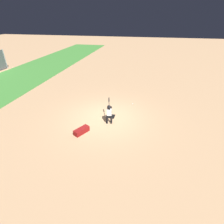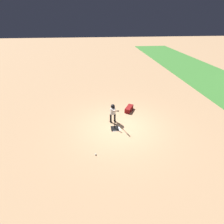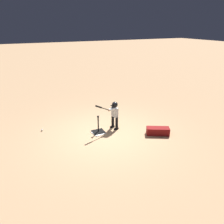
{
  "view_description": "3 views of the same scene",
  "coord_description": "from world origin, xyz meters",
  "px_view_note": "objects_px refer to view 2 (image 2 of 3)",
  "views": [
    {
      "loc": [
        -8.69,
        -2.21,
        5.33
      ],
      "look_at": [
        -0.37,
        -0.46,
        0.62
      ],
      "focal_mm": 28.0,
      "sensor_mm": 36.0,
      "label": 1
    },
    {
      "loc": [
        7.91,
        -1.28,
        5.37
      ],
      "look_at": [
        -0.43,
        -0.4,
        0.72
      ],
      "focal_mm": 28.0,
      "sensor_mm": 36.0,
      "label": 2
    },
    {
      "loc": [
        2.99,
        6.65,
        3.88
      ],
      "look_at": [
        -0.58,
        -0.61,
        0.6
      ],
      "focal_mm": 35.0,
      "sensor_mm": 36.0,
      "label": 3
    }
  ],
  "objects_px": {
    "baseball": "(96,154)",
    "equipment_bag": "(129,109)",
    "batter_child": "(113,111)",
    "batting_tee": "(115,127)"
  },
  "relations": [
    {
      "from": "batter_child",
      "to": "equipment_bag",
      "type": "xyz_separation_m",
      "value": [
        -1.26,
        1.17,
        -0.57
      ]
    },
    {
      "from": "batter_child",
      "to": "equipment_bag",
      "type": "bearing_deg",
      "value": 137.01
    },
    {
      "from": "batter_child",
      "to": "equipment_bag",
      "type": "height_order",
      "value": "batter_child"
    },
    {
      "from": "batting_tee",
      "to": "batter_child",
      "type": "distance_m",
      "value": 0.92
    },
    {
      "from": "baseball",
      "to": "batter_child",
      "type": "bearing_deg",
      "value": 158.04
    },
    {
      "from": "batting_tee",
      "to": "baseball",
      "type": "height_order",
      "value": "batting_tee"
    },
    {
      "from": "baseball",
      "to": "equipment_bag",
      "type": "relative_size",
      "value": 0.09
    },
    {
      "from": "baseball",
      "to": "equipment_bag",
      "type": "distance_m",
      "value": 4.46
    },
    {
      "from": "batting_tee",
      "to": "batter_child",
      "type": "xyz_separation_m",
      "value": [
        -0.68,
        -0.02,
        0.62
      ]
    },
    {
      "from": "batter_child",
      "to": "baseball",
      "type": "relative_size",
      "value": 16.07
    }
  ]
}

